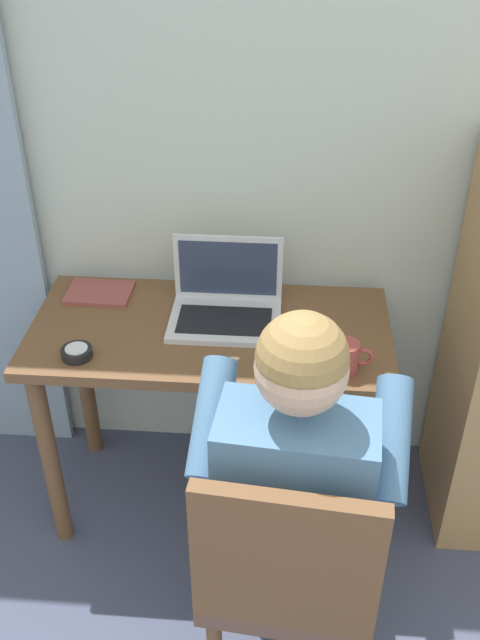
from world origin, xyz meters
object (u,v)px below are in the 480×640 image
chair (288,572)px  computer_mouse (310,332)px  desk (211,361)px  notebook_pad (99,293)px  coffee_mug (346,357)px  person_seated (298,465)px  laptop (226,302)px  desk_clock (77,352)px

chair → computer_mouse: size_ratio=8.86×
desk → computer_mouse: size_ratio=11.05×
desk → notebook_pad: bearing=157.0°
notebook_pad → computer_mouse: bearing=-14.2°
desk → notebook_pad: notebook_pad is taller
coffee_mug → computer_mouse: bearing=121.3°
person_seated → coffee_mug: size_ratio=10.03×
chair → person_seated: (0.02, 0.18, 0.18)m
desk → laptop: bearing=56.4°
computer_mouse → desk_clock: (-0.67, -0.15, -0.00)m
computer_mouse → laptop: bearing=147.9°
laptop → computer_mouse: size_ratio=3.40×
desk → chair: (0.26, -0.68, -0.12)m
chair → notebook_pad: (-0.65, 0.84, 0.25)m
laptop → desk: bearing=-123.6°
notebook_pad → coffee_mug: 0.86m
laptop → desk_clock: (-0.41, -0.24, -0.04)m
desk_clock → coffee_mug: 0.77m
person_seated → notebook_pad: bearing=135.1°
desk → computer_mouse: computer_mouse is taller
computer_mouse → chair: bearing=-106.2°
person_seated → laptop: bearing=112.6°
desk → person_seated: (0.28, -0.49, 0.06)m
desk → computer_mouse: bearing=-5.1°
computer_mouse → desk_clock: computer_mouse is taller
laptop → desk_clock: laptop is taller
chair → notebook_pad: bearing=127.5°
desk → laptop: 0.20m
chair → computer_mouse: bearing=86.3°
chair → person_seated: 0.26m
desk → notebook_pad: (-0.38, 0.16, 0.14)m
computer_mouse → notebook_pad: computer_mouse is taller
desk → chair: bearing=-68.9°
desk → notebook_pad: 0.44m
chair → notebook_pad: chair is taller
desk_clock → notebook_pad: (-0.02, 0.34, -0.01)m
person_seated → coffee_mug: 0.35m
person_seated → laptop: (-0.23, 0.56, 0.12)m
chair → computer_mouse: chair is taller
laptop → coffee_mug: size_ratio=2.83×
desk → person_seated: bearing=-60.7°
desk → coffee_mug: (0.40, -0.18, 0.18)m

